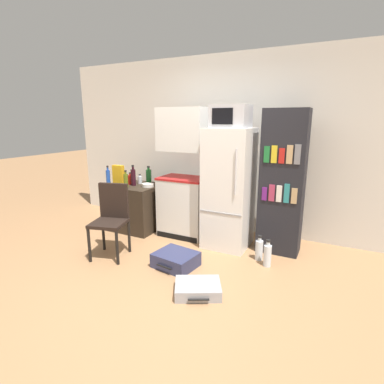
{
  "coord_description": "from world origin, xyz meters",
  "views": [
    {
      "loc": [
        1.54,
        -2.42,
        1.7
      ],
      "look_at": [
        -0.1,
        0.85,
        0.82
      ],
      "focal_mm": 28.0,
      "sensor_mm": 36.0,
      "label": 1
    }
  ],
  "objects_px": {
    "suitcase_small_flat": "(198,288)",
    "bookshelf": "(282,183)",
    "bottle_wine_dark": "(133,177)",
    "water_bottle_front": "(259,250)",
    "kitchen_hutch": "(184,179)",
    "bottle_blue_soda": "(108,178)",
    "chair": "(111,214)",
    "side_table": "(135,207)",
    "refrigerator": "(229,189)",
    "suitcase_large_flat": "(176,260)",
    "water_bottle_middle": "(267,255)",
    "bottle_clear_short": "(140,180)",
    "bottle_green_tall": "(149,176)",
    "bowl": "(148,185)",
    "bottle_olive_oil": "(126,180)",
    "bottle_ketchup_red": "(130,179)",
    "cereal_box": "(118,175)",
    "microwave": "(231,116)"
  },
  "relations": [
    {
      "from": "suitcase_small_flat",
      "to": "bookshelf",
      "type": "bearing_deg",
      "value": 42.48
    },
    {
      "from": "bottle_wine_dark",
      "to": "suitcase_small_flat",
      "type": "relative_size",
      "value": 0.57
    },
    {
      "from": "suitcase_small_flat",
      "to": "water_bottle_front",
      "type": "bearing_deg",
      "value": 43.24
    },
    {
      "from": "kitchen_hutch",
      "to": "suitcase_small_flat",
      "type": "bearing_deg",
      "value": -56.87
    },
    {
      "from": "bottle_blue_soda",
      "to": "chair",
      "type": "height_order",
      "value": "bottle_blue_soda"
    },
    {
      "from": "side_table",
      "to": "refrigerator",
      "type": "xyz_separation_m",
      "value": [
        1.56,
        0.03,
        0.45
      ]
    },
    {
      "from": "kitchen_hutch",
      "to": "suitcase_small_flat",
      "type": "xyz_separation_m",
      "value": [
        0.88,
        -1.35,
        -0.8
      ]
    },
    {
      "from": "bookshelf",
      "to": "bottle_blue_soda",
      "type": "relative_size",
      "value": 5.77
    },
    {
      "from": "kitchen_hutch",
      "to": "suitcase_large_flat",
      "type": "relative_size",
      "value": 3.59
    },
    {
      "from": "bookshelf",
      "to": "water_bottle_middle",
      "type": "bearing_deg",
      "value": -92.8
    },
    {
      "from": "bottle_clear_short",
      "to": "water_bottle_middle",
      "type": "height_order",
      "value": "bottle_clear_short"
    },
    {
      "from": "suitcase_large_flat",
      "to": "bottle_clear_short",
      "type": "bearing_deg",
      "value": 149.18
    },
    {
      "from": "water_bottle_front",
      "to": "bookshelf",
      "type": "bearing_deg",
      "value": 68.18
    },
    {
      "from": "refrigerator",
      "to": "bottle_wine_dark",
      "type": "distance_m",
      "value": 1.54
    },
    {
      "from": "bottle_green_tall",
      "to": "bottle_wine_dark",
      "type": "xyz_separation_m",
      "value": [
        -0.11,
        -0.25,
        0.02
      ]
    },
    {
      "from": "bowl",
      "to": "bottle_olive_oil",
      "type": "bearing_deg",
      "value": -142.18
    },
    {
      "from": "refrigerator",
      "to": "bottle_ketchup_red",
      "type": "bearing_deg",
      "value": -179.24
    },
    {
      "from": "kitchen_hutch",
      "to": "chair",
      "type": "relative_size",
      "value": 2.03
    },
    {
      "from": "bottle_ketchup_red",
      "to": "bottle_blue_soda",
      "type": "bearing_deg",
      "value": -125.62
    },
    {
      "from": "bowl",
      "to": "chair",
      "type": "bearing_deg",
      "value": -86.15
    },
    {
      "from": "bookshelf",
      "to": "bottle_green_tall",
      "type": "distance_m",
      "value": 2.1
    },
    {
      "from": "bowl",
      "to": "suitcase_small_flat",
      "type": "xyz_separation_m",
      "value": [
        1.44,
        -1.24,
        -0.68
      ]
    },
    {
      "from": "bottle_ketchup_red",
      "to": "cereal_box",
      "type": "relative_size",
      "value": 0.63
    },
    {
      "from": "bottle_wine_dark",
      "to": "chair",
      "type": "bearing_deg",
      "value": -70.33
    },
    {
      "from": "bookshelf",
      "to": "bottle_blue_soda",
      "type": "xyz_separation_m",
      "value": [
        -2.5,
        -0.42,
        -0.08
      ]
    },
    {
      "from": "chair",
      "to": "bottle_green_tall",
      "type": "bearing_deg",
      "value": 84.57
    },
    {
      "from": "bottle_blue_soda",
      "to": "cereal_box",
      "type": "relative_size",
      "value": 1.06
    },
    {
      "from": "bowl",
      "to": "bottle_blue_soda",
      "type": "bearing_deg",
      "value": -155.41
    },
    {
      "from": "bottle_blue_soda",
      "to": "water_bottle_middle",
      "type": "relative_size",
      "value": 0.95
    },
    {
      "from": "microwave",
      "to": "bottle_ketchup_red",
      "type": "height_order",
      "value": "microwave"
    },
    {
      "from": "bottle_ketchup_red",
      "to": "bottle_clear_short",
      "type": "relative_size",
      "value": 1.25
    },
    {
      "from": "microwave",
      "to": "bottle_blue_soda",
      "type": "relative_size",
      "value": 1.45
    },
    {
      "from": "microwave",
      "to": "bottle_green_tall",
      "type": "relative_size",
      "value": 1.68
    },
    {
      "from": "cereal_box",
      "to": "water_bottle_front",
      "type": "xyz_separation_m",
      "value": [
        2.32,
        -0.17,
        -0.73
      ]
    },
    {
      "from": "bottle_olive_oil",
      "to": "water_bottle_front",
      "type": "relative_size",
      "value": 0.82
    },
    {
      "from": "bottle_wine_dark",
      "to": "bottle_green_tall",
      "type": "bearing_deg",
      "value": 66.41
    },
    {
      "from": "bottle_green_tall",
      "to": "bottle_clear_short",
      "type": "distance_m",
      "value": 0.15
    },
    {
      "from": "water_bottle_middle",
      "to": "bookshelf",
      "type": "bearing_deg",
      "value": 87.2
    },
    {
      "from": "kitchen_hutch",
      "to": "bottle_ketchup_red",
      "type": "distance_m",
      "value": 0.92
    },
    {
      "from": "bottle_ketchup_red",
      "to": "chair",
      "type": "bearing_deg",
      "value": -66.14
    },
    {
      "from": "bottle_clear_short",
      "to": "bowl",
      "type": "bearing_deg",
      "value": -28.74
    },
    {
      "from": "side_table",
      "to": "suitcase_large_flat",
      "type": "bearing_deg",
      "value": -34.6
    },
    {
      "from": "side_table",
      "to": "water_bottle_middle",
      "type": "relative_size",
      "value": 2.38
    },
    {
      "from": "bookshelf",
      "to": "suitcase_small_flat",
      "type": "distance_m",
      "value": 1.73
    },
    {
      "from": "chair",
      "to": "suitcase_small_flat",
      "type": "bearing_deg",
      "value": -29.53
    },
    {
      "from": "bottle_blue_soda",
      "to": "water_bottle_middle",
      "type": "xyz_separation_m",
      "value": [
        2.48,
        -0.09,
        -0.7
      ]
    },
    {
      "from": "bottle_ketchup_red",
      "to": "suitcase_large_flat",
      "type": "relative_size",
      "value": 0.36
    },
    {
      "from": "suitcase_large_flat",
      "to": "water_bottle_front",
      "type": "height_order",
      "value": "water_bottle_front"
    },
    {
      "from": "bowl",
      "to": "water_bottle_middle",
      "type": "xyz_separation_m",
      "value": [
        1.93,
        -0.34,
        -0.59
      ]
    },
    {
      "from": "microwave",
      "to": "bowl",
      "type": "distance_m",
      "value": 1.63
    }
  ]
}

